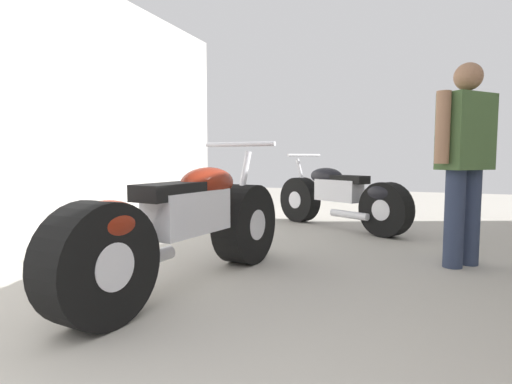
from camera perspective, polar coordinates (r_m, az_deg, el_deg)
name	(u,v)px	position (r m, az deg, el deg)	size (l,w,h in m)	color
ground_plane	(300,265)	(3.34, 6.15, -10.09)	(15.69, 15.69, 0.00)	#A8A399
garage_partition_left	(35,99)	(4.84, -28.39, 11.33)	(0.08, 7.19, 2.91)	#B7B5AD
motorcycle_maroon_cruiser	(185,228)	(2.71, -9.90, -4.92)	(0.65, 2.10, 0.98)	black
motorcycle_black_naked	(341,197)	(5.02, 11.71, -0.73)	(1.75, 1.15, 0.90)	black
mechanic_in_blue	(465,153)	(3.58, 27.06, 4.87)	(0.50, 0.54, 1.58)	#2D3851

